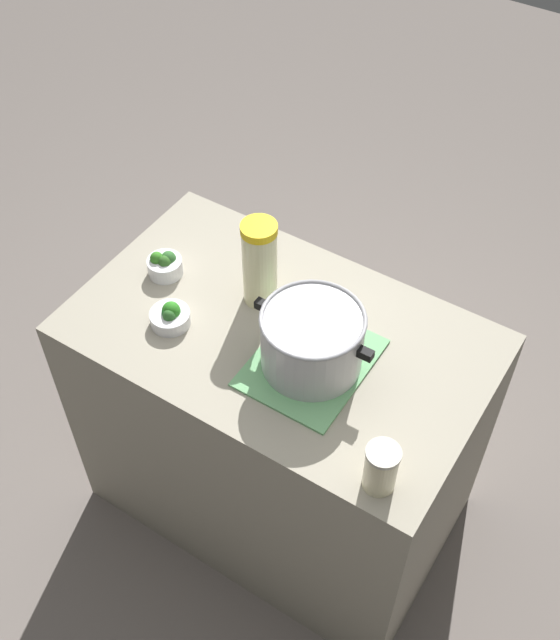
{
  "coord_description": "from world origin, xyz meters",
  "views": [
    {
      "loc": [
        -0.76,
        1.2,
        2.54
      ],
      "look_at": [
        0.0,
        0.0,
        0.95
      ],
      "focal_mm": 44.37,
      "sensor_mm": 36.0,
      "label": 1
    }
  ],
  "objects_px": {
    "cooking_pot": "(312,339)",
    "lemonade_pitcher": "(260,263)",
    "broccoli_bowl_center": "(165,265)",
    "broccoli_bowl_front": "(170,316)",
    "mason_jar": "(381,468)"
  },
  "relations": [
    {
      "from": "cooking_pot",
      "to": "broccoli_bowl_front",
      "type": "bearing_deg",
      "value": 11.9
    },
    {
      "from": "cooking_pot",
      "to": "broccoli_bowl_front",
      "type": "distance_m",
      "value": 0.42
    },
    {
      "from": "cooking_pot",
      "to": "broccoli_bowl_center",
      "type": "height_order",
      "value": "cooking_pot"
    },
    {
      "from": "broccoli_bowl_center",
      "to": "cooking_pot",
      "type": "bearing_deg",
      "value": 173.27
    },
    {
      "from": "broccoli_bowl_front",
      "to": "broccoli_bowl_center",
      "type": "height_order",
      "value": "broccoli_bowl_center"
    },
    {
      "from": "mason_jar",
      "to": "broccoli_bowl_front",
      "type": "height_order",
      "value": "mason_jar"
    },
    {
      "from": "mason_jar",
      "to": "broccoli_bowl_front",
      "type": "relative_size",
      "value": 1.21
    },
    {
      "from": "broccoli_bowl_center",
      "to": "lemonade_pitcher",
      "type": "bearing_deg",
      "value": -167.31
    },
    {
      "from": "mason_jar",
      "to": "broccoli_bowl_center",
      "type": "relative_size",
      "value": 1.32
    },
    {
      "from": "cooking_pot",
      "to": "lemonade_pitcher",
      "type": "distance_m",
      "value": 0.28
    },
    {
      "from": "cooking_pot",
      "to": "lemonade_pitcher",
      "type": "bearing_deg",
      "value": -27.66
    },
    {
      "from": "broccoli_bowl_center",
      "to": "broccoli_bowl_front",
      "type": "bearing_deg",
      "value": 132.27
    },
    {
      "from": "cooking_pot",
      "to": "lemonade_pitcher",
      "type": "xyz_separation_m",
      "value": [
        0.25,
        -0.13,
        0.04
      ]
    },
    {
      "from": "lemonade_pitcher",
      "to": "broccoli_bowl_front",
      "type": "bearing_deg",
      "value": 53.78
    },
    {
      "from": "broccoli_bowl_front",
      "to": "broccoli_bowl_center",
      "type": "relative_size",
      "value": 1.09
    }
  ]
}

